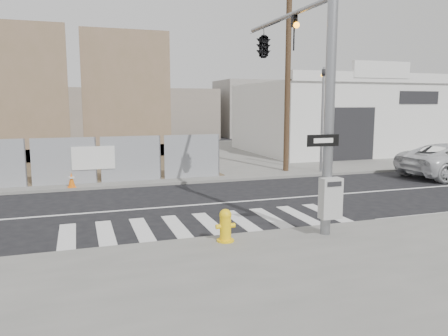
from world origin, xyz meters
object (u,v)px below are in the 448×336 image
object	(u,v)px
signal_pole	(282,63)
traffic_cone_d	(71,180)
auto_shop	(333,118)
fire_hydrant	(225,225)

from	to	relation	value
signal_pole	traffic_cone_d	world-z (taller)	signal_pole
traffic_cone_d	auto_shop	bearing A→B (deg)	26.01
fire_hydrant	auto_shop	bearing A→B (deg)	51.72
signal_pole	fire_hydrant	bearing A→B (deg)	-137.17
signal_pole	auto_shop	xyz separation A→B (m)	(11.50, 15.01, -2.25)
traffic_cone_d	signal_pole	bearing A→B (deg)	-44.29
auto_shop	traffic_cone_d	size ratio (longest dim) A/B	18.89
auto_shop	fire_hydrant	xyz separation A→B (m)	(-14.21, -17.52, -2.01)
traffic_cone_d	fire_hydrant	bearing A→B (deg)	-67.02
auto_shop	fire_hydrant	distance (m)	22.64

